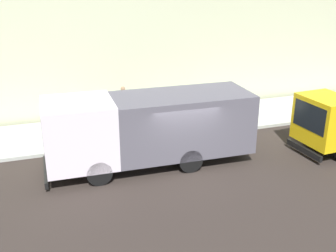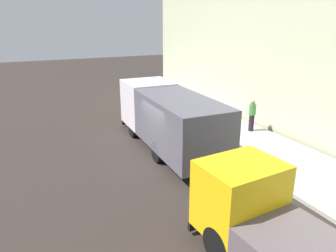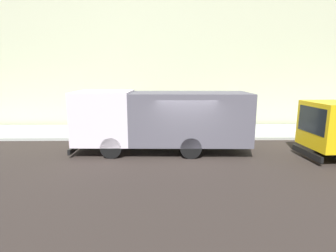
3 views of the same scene
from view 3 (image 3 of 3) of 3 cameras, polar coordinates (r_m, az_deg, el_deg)
The scene contains 6 objects.
ground at distance 11.50m, azimuth 3.85°, elevation -6.81°, with size 80.00×80.00×0.00m, color #2F2723.
sidewalk at distance 16.24m, azimuth 2.47°, elevation -1.20°, with size 3.88×30.00×0.14m, color #ACB0A7.
building_facade at distance 18.36m, azimuth 2.16°, elevation 15.48°, with size 0.50×30.00×9.86m, color beige.
large_utility_truck at distance 12.09m, azimuth -1.50°, elevation 1.79°, with size 2.61×7.95×2.79m.
pedestrian_walking at distance 17.06m, azimuth -0.93°, elevation 2.71°, with size 0.51×0.51×1.70m.
traffic_cone_orange at distance 15.34m, azimuth -14.17°, elevation -0.82°, with size 0.43×0.43×0.61m, color orange.
Camera 3 is at (-10.90, 0.92, 3.54)m, focal length 28.27 mm.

